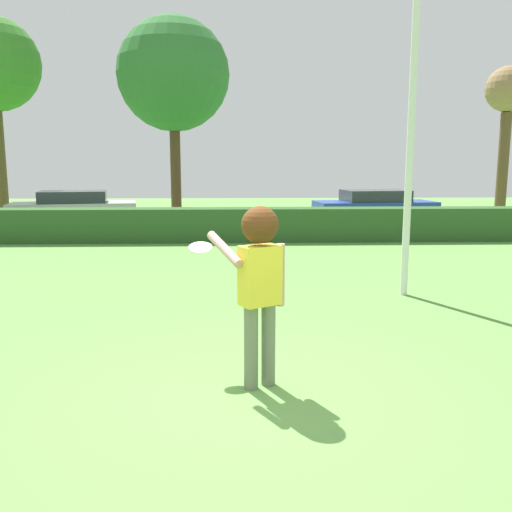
# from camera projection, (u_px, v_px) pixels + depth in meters

# --- Properties ---
(ground_plane) EXTENTS (60.00, 60.00, 0.00)m
(ground_plane) POSITION_uv_depth(u_px,v_px,m) (249.00, 399.00, 5.19)
(ground_plane) COLOR #609645
(person) EXTENTS (0.78, 0.61, 1.80)m
(person) POSITION_uv_depth(u_px,v_px,m) (259.00, 272.00, 5.29)
(person) COLOR slate
(person) RESTS_ON ground
(frisbee) EXTENTS (0.26, 0.25, 0.10)m
(frisbee) POSITION_uv_depth(u_px,v_px,m) (200.00, 248.00, 5.91)
(frisbee) COLOR white
(lamppost) EXTENTS (0.24, 0.24, 6.40)m
(lamppost) POSITION_uv_depth(u_px,v_px,m) (413.00, 79.00, 8.72)
(lamppost) COLOR silver
(lamppost) RESTS_ON ground
(hedge_row) EXTENTS (25.82, 0.90, 0.94)m
(hedge_row) POSITION_uv_depth(u_px,v_px,m) (240.00, 225.00, 15.61)
(hedge_row) COLOR #2B5324
(hedge_row) RESTS_ON ground
(parked_car_silver) EXTENTS (4.45, 2.49, 1.25)m
(parked_car_silver) POSITION_uv_depth(u_px,v_px,m) (74.00, 207.00, 19.03)
(parked_car_silver) COLOR #B7B7BC
(parked_car_silver) RESTS_ON ground
(parked_car_blue) EXTENTS (4.36, 2.16, 1.25)m
(parked_car_blue) POSITION_uv_depth(u_px,v_px,m) (375.00, 206.00, 19.61)
(parked_car_blue) COLOR #263FA5
(parked_car_blue) RESTS_ON ground
(bare_elm_tree) EXTENTS (1.80, 1.80, 6.01)m
(bare_elm_tree) POSITION_uv_depth(u_px,v_px,m) (508.00, 98.00, 21.94)
(bare_elm_tree) COLOR brown
(bare_elm_tree) RESTS_ON ground
(willow_tree) EXTENTS (4.37, 4.37, 7.79)m
(willow_tree) POSITION_uv_depth(u_px,v_px,m) (173.00, 75.00, 21.37)
(willow_tree) COLOR #513823
(willow_tree) RESTS_ON ground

